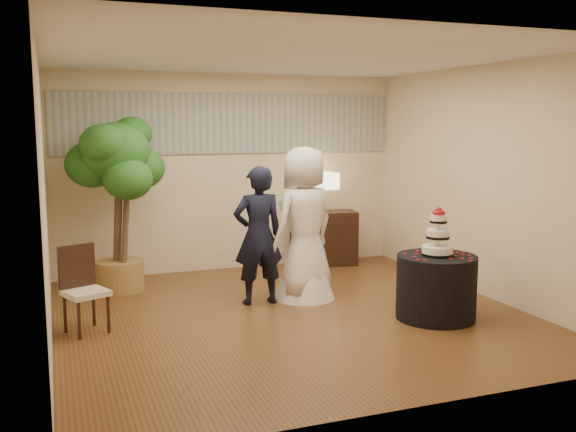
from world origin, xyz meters
name	(u,v)px	position (x,y,z in m)	size (l,w,h in m)	color
floor	(292,315)	(0.00, 0.00, 0.00)	(5.00, 5.00, 0.00)	brown
ceiling	(292,56)	(0.00, 0.00, 2.80)	(5.00, 5.00, 0.00)	white
wall_back	(231,173)	(0.00, 2.50, 1.40)	(5.00, 0.06, 2.80)	beige
wall_front	(416,223)	(0.00, -2.50, 1.40)	(5.00, 0.06, 2.80)	beige
wall_left	(44,199)	(-2.50, 0.00, 1.40)	(0.06, 5.00, 2.80)	beige
wall_right	(485,182)	(2.50, 0.00, 1.40)	(0.06, 5.00, 2.80)	beige
mural_border	(230,124)	(0.00, 2.48, 2.10)	(4.90, 0.02, 0.85)	#A3A79A
groom	(258,235)	(-0.20, 0.59, 0.81)	(0.59, 0.39, 1.62)	black
bride	(304,223)	(0.39, 0.62, 0.92)	(0.90, 0.74, 1.84)	white
cake_table	(436,287)	(1.42, -0.65, 0.35)	(0.86, 0.86, 0.69)	black
wedding_cake	(438,231)	(1.42, -0.65, 0.96)	(0.34, 0.34, 0.53)	white
console	(324,238)	(1.35, 2.24, 0.40)	(0.96, 0.43, 0.80)	black
table_lamp	(324,192)	(1.35, 2.24, 1.09)	(0.35, 0.35, 0.58)	beige
ficus_tree	(118,203)	(-1.67, 1.74, 1.12)	(1.07, 1.07, 2.24)	#26611E
side_chair	(86,290)	(-2.16, 0.16, 0.44)	(0.41, 0.43, 0.88)	black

